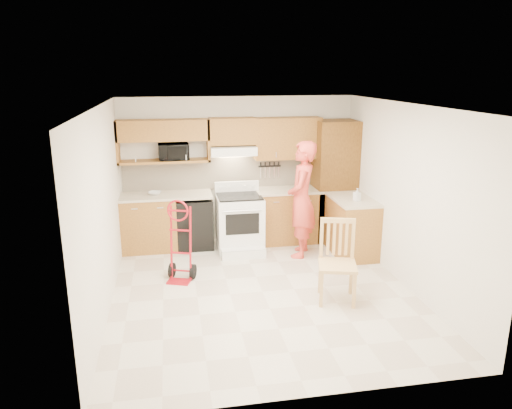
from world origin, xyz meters
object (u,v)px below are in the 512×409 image
object	(u,v)px
range	(240,219)
dining_chair	(338,262)
hand_truck	(179,245)
person	(302,200)
microwave	(174,152)

from	to	relation	value
range	dining_chair	distance (m)	2.25
range	dining_chair	xyz separation A→B (m)	(0.97, -2.03, -0.02)
hand_truck	dining_chair	distance (m)	2.23
person	microwave	bearing A→B (deg)	-91.28
microwave	range	xyz separation A→B (m)	(1.03, -0.47, -1.07)
person	hand_truck	world-z (taller)	person
microwave	person	distance (m)	2.25
microwave	person	bearing A→B (deg)	-26.72
hand_truck	dining_chair	bearing A→B (deg)	-6.78
hand_truck	dining_chair	world-z (taller)	hand_truck
microwave	dining_chair	xyz separation A→B (m)	(2.00, -2.50, -1.09)
microwave	hand_truck	bearing A→B (deg)	-93.34
person	hand_truck	xyz separation A→B (m)	(-1.96, -0.66, -0.40)
microwave	hand_truck	world-z (taller)	microwave
range	hand_truck	xyz separation A→B (m)	(-1.02, -1.03, -0.01)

